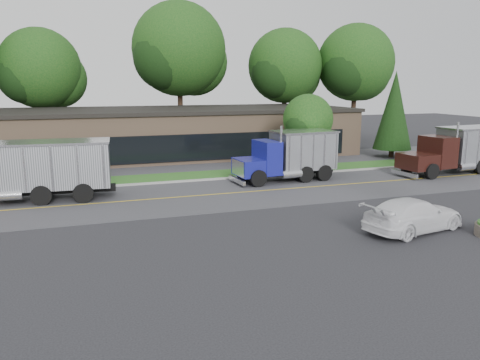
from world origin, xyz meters
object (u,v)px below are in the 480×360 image
object	(u,v)px
dump_truck_red	(28,170)
dump_truck_maroon	(462,148)
rally_car	(413,215)
dump_truck_blue	(291,154)

from	to	relation	value
dump_truck_red	dump_truck_maroon	bearing A→B (deg)	-177.06
dump_truck_red	rally_car	xyz separation A→B (m)	(16.92, -11.40, -1.07)
dump_truck_blue	dump_truck_maroon	world-z (taller)	same
dump_truck_red	dump_truck_blue	bearing A→B (deg)	-173.18
dump_truck_red	dump_truck_blue	xyz separation A→B (m)	(16.42, 0.75, -0.02)
dump_truck_red	dump_truck_blue	distance (m)	16.44
dump_truck_red	rally_car	world-z (taller)	dump_truck_red
rally_car	dump_truck_red	bearing A→B (deg)	43.31
dump_truck_blue	dump_truck_maroon	bearing A→B (deg)	169.47
dump_truck_blue	rally_car	bearing A→B (deg)	87.87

